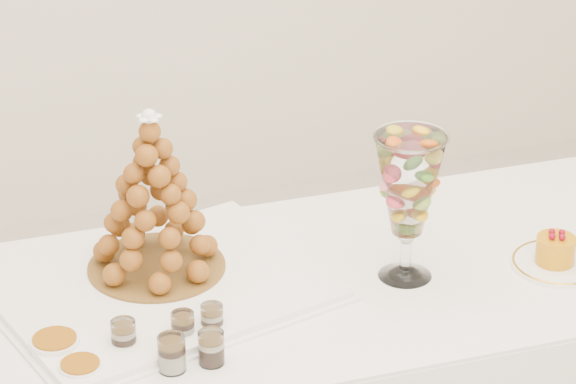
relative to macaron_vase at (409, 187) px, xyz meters
name	(u,v)px	position (x,y,z in m)	size (l,w,h in m)	color
lace_tray	(161,289)	(-0.52, 0.10, -0.21)	(0.66, 0.49, 0.02)	white
macaron_vase	(409,187)	(0.00, 0.00, 0.00)	(0.15, 0.15, 0.33)	white
cake_plate	(558,263)	(0.34, -0.07, -0.21)	(0.21, 0.21, 0.01)	white
verrine_a	(124,336)	(-0.64, -0.09, -0.18)	(0.05, 0.05, 0.07)	white
verrine_b	(183,327)	(-0.52, -0.09, -0.18)	(0.05, 0.05, 0.06)	white
verrine_c	(212,319)	(-0.46, -0.08, -0.19)	(0.05, 0.05, 0.06)	white
verrine_d	(172,353)	(-0.57, -0.18, -0.18)	(0.06, 0.06, 0.07)	white
verrine_e	(211,348)	(-0.49, -0.19, -0.18)	(0.05, 0.05, 0.07)	white
ramekin_back	(55,346)	(-0.78, -0.05, -0.20)	(0.10, 0.10, 0.03)	white
ramekin_front	(81,370)	(-0.74, -0.14, -0.20)	(0.09, 0.09, 0.03)	white
croquembouche	(153,193)	(-0.51, 0.17, -0.01)	(0.30, 0.30, 0.37)	brown
mousse_cake	(555,249)	(0.33, -0.07, -0.18)	(0.09, 0.09, 0.08)	#C67E09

